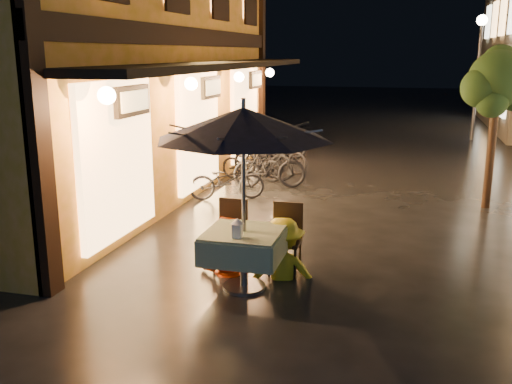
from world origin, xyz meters
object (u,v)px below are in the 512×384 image
(bicycle_0, at_px, (227,180))
(person_yellow, at_px, (283,220))
(cafe_table, at_px, (244,245))
(person_orange, at_px, (225,218))
(patio_umbrella, at_px, (243,124))
(table_lantern, at_px, (237,227))

(bicycle_0, bearing_deg, person_yellow, -175.41)
(cafe_table, xyz_separation_m, bicycle_0, (-1.63, 4.35, -0.18))
(cafe_table, relative_size, person_orange, 0.64)
(patio_umbrella, height_order, bicycle_0, patio_umbrella)
(table_lantern, relative_size, bicycle_0, 0.16)
(patio_umbrella, relative_size, bicycle_0, 1.57)
(bicycle_0, bearing_deg, cafe_table, 177.21)
(person_yellow, bearing_deg, person_orange, -13.47)
(patio_umbrella, xyz_separation_m, person_yellow, (0.39, 0.53, -1.34))
(cafe_table, relative_size, bicycle_0, 0.63)
(patio_umbrella, xyz_separation_m, person_orange, (-0.42, 0.51, -1.37))
(patio_umbrella, height_order, person_orange, patio_umbrella)
(patio_umbrella, distance_m, table_lantern, 1.26)
(person_yellow, xyz_separation_m, bicycle_0, (-2.03, 3.82, -0.40))
(patio_umbrella, relative_size, person_yellow, 1.52)
(patio_umbrella, relative_size, person_orange, 1.59)
(bicycle_0, bearing_deg, table_lantern, 176.06)
(cafe_table, distance_m, bicycle_0, 4.65)
(person_orange, height_order, person_yellow, person_yellow)
(cafe_table, relative_size, table_lantern, 3.96)
(patio_umbrella, bearing_deg, bicycle_0, 110.59)
(table_lantern, bearing_deg, person_yellow, 64.19)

